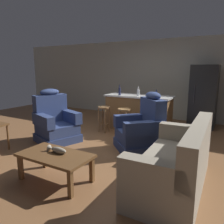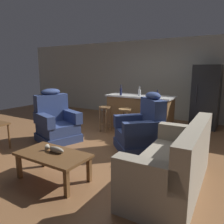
# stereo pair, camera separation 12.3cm
# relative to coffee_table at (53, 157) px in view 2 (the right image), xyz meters

# --- Properties ---
(ground_plane) EXTENTS (12.00, 12.00, 0.00)m
(ground_plane) POSITION_rel_coffee_table_xyz_m (-0.04, 1.83, -0.36)
(ground_plane) COLOR brown
(back_wall) EXTENTS (12.00, 0.05, 2.60)m
(back_wall) POSITION_rel_coffee_table_xyz_m (-0.04, 4.96, 0.94)
(back_wall) COLOR #B2B2A3
(back_wall) RESTS_ON ground_plane
(coffee_table) EXTENTS (1.10, 0.60, 0.42)m
(coffee_table) POSITION_rel_coffee_table_xyz_m (0.00, 0.00, 0.00)
(coffee_table) COLOR brown
(coffee_table) RESTS_ON ground_plane
(fish_figurine) EXTENTS (0.34, 0.10, 0.10)m
(fish_figurine) POSITION_rel_coffee_table_xyz_m (-0.01, 0.06, 0.10)
(fish_figurine) COLOR #4C3823
(fish_figurine) RESTS_ON coffee_table
(couch) EXTENTS (0.92, 1.93, 0.94)m
(couch) POSITION_rel_coffee_table_xyz_m (1.61, 0.75, -0.02)
(couch) COLOR #9E937F
(couch) RESTS_ON ground_plane
(recliner_near_lamp) EXTENTS (1.07, 1.07, 1.20)m
(recliner_near_lamp) POSITION_rel_coffee_table_xyz_m (-1.34, 1.37, 0.06)
(recliner_near_lamp) COLOR navy
(recliner_near_lamp) RESTS_ON ground_plane
(recliner_near_island) EXTENTS (1.19, 1.19, 1.20)m
(recliner_near_island) POSITION_rel_coffee_table_xyz_m (0.62, 1.85, 0.06)
(recliner_near_island) COLOR navy
(recliner_near_island) RESTS_ON ground_plane
(kitchen_island) EXTENTS (1.80, 0.70, 0.95)m
(kitchen_island) POSITION_rel_coffee_table_xyz_m (-0.04, 3.18, 0.11)
(kitchen_island) COLOR olive
(kitchen_island) RESTS_ON ground_plane
(bar_stool_left) EXTENTS (0.32, 0.32, 0.68)m
(bar_stool_left) POSITION_rel_coffee_table_xyz_m (-0.75, 2.55, 0.11)
(bar_stool_left) COLOR olive
(bar_stool_left) RESTS_ON ground_plane
(bar_stool_middle) EXTENTS (0.32, 0.32, 0.68)m
(bar_stool_middle) POSITION_rel_coffee_table_xyz_m (-0.16, 2.55, 0.11)
(bar_stool_middle) COLOR #A87A47
(bar_stool_middle) RESTS_ON ground_plane
(bar_stool_right) EXTENTS (0.32, 0.32, 0.68)m
(bar_stool_right) POSITION_rel_coffee_table_xyz_m (0.44, 2.55, 0.11)
(bar_stool_right) COLOR black
(bar_stool_right) RESTS_ON ground_plane
(refrigerator) EXTENTS (0.70, 0.69, 1.76)m
(refrigerator) POSITION_rel_coffee_table_xyz_m (1.42, 4.38, 0.52)
(refrigerator) COLOR black
(refrigerator) RESTS_ON ground_plane
(bottle_tall_green) EXTENTS (0.06, 0.06, 0.29)m
(bottle_tall_green) POSITION_rel_coffee_table_xyz_m (-0.50, 2.94, 0.69)
(bottle_tall_green) COLOR #23284C
(bottle_tall_green) RESTS_ON kitchen_island
(bottle_short_amber) EXTENTS (0.07, 0.07, 0.21)m
(bottle_short_amber) POSITION_rel_coffee_table_xyz_m (0.53, 2.91, 0.66)
(bottle_short_amber) COLOR #23284C
(bottle_short_amber) RESTS_ON kitchen_island
(bottle_wine_dark) EXTENTS (0.07, 0.07, 0.25)m
(bottle_wine_dark) POSITION_rel_coffee_table_xyz_m (0.01, 3.01, 0.68)
(bottle_wine_dark) COLOR silver
(bottle_wine_dark) RESTS_ON kitchen_island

